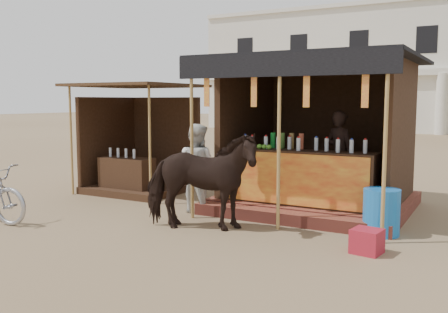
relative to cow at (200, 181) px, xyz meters
name	(u,v)px	position (x,y,z in m)	size (l,w,h in m)	color
ground	(169,245)	(0.05, -0.92, -0.78)	(120.00, 120.00, 0.00)	#846B4C
main_stall	(317,154)	(1.07, 2.44, 0.25)	(3.60, 3.61, 2.78)	brown
secondary_stall	(136,153)	(-3.12, 2.32, 0.08)	(2.40, 2.40, 2.38)	#3B2315
cow	(200,181)	(0.00, 0.00, 0.00)	(0.84, 1.84, 1.55)	black
bystander	(197,168)	(-0.74, 1.08, 0.03)	(0.78, 0.61, 1.61)	silver
blue_barrel	(381,212)	(2.55, 1.08, -0.42)	(0.55, 0.55, 0.70)	blue
red_crate	(367,241)	(2.57, 0.05, -0.61)	(0.37, 0.35, 0.33)	maroon
background_building	(400,71)	(-1.95, 29.03, 3.20)	(26.00, 7.45, 8.18)	silver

